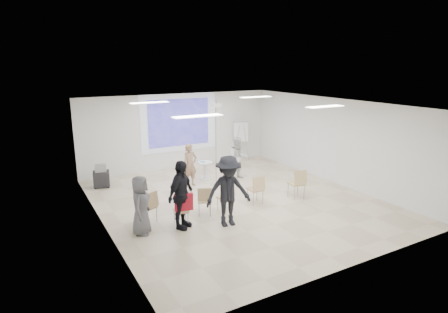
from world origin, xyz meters
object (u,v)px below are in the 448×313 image
chair_center (227,195)px  av_cart (101,177)px  chair_left_inner (205,199)px  audience_left (181,190)px  player_left (190,162)px  player_right (238,156)px  flipchart_easel (241,132)px  chair_left_mid (181,209)px  laptop (204,199)px  chair_right_inner (257,188)px  pedestal_table (205,169)px  audience_mid (228,187)px  audience_outer (141,202)px  chair_right_far (298,182)px  chair_far_left (149,205)px

chair_center → av_cart: (-2.69, 4.01, -0.12)m
chair_left_inner → audience_left: size_ratio=0.40×
player_left → player_right: player_right is taller
flipchart_easel → player_left: bearing=-126.7°
av_cart → chair_left_mid: bearing=-62.8°
chair_left_inner → laptop: chair_left_inner is taller
player_left → chair_right_inner: 2.78m
chair_center → flipchart_easel: (3.43, 4.78, 0.79)m
chair_right_inner → pedestal_table: bearing=96.6°
pedestal_table → audience_mid: size_ratio=0.32×
audience_left → audience_outer: bearing=132.7°
audience_mid → av_cart: audience_mid is taller
chair_right_far → laptop: bearing=-179.2°
player_right → laptop: (-2.59, -2.41, -0.42)m
audience_mid → flipchart_easel: audience_mid is taller
chair_left_inner → av_cart: chair_left_inner is taller
chair_right_inner → flipchart_easel: bearing=65.5°
pedestal_table → chair_right_inner: size_ratio=0.77×
chair_left_inner → laptop: size_ratio=2.73×
av_cart → player_left: bearing=-14.6°
chair_right_far → audience_left: audience_left is taller
player_left → player_right: 1.90m
player_right → chair_right_inner: 2.64m
pedestal_table → audience_outer: audience_outer is taller
chair_far_left → laptop: (1.55, -0.15, -0.08)m
audience_mid → audience_outer: 2.24m
audience_mid → flipchart_easel: bearing=63.7°
audience_outer → flipchart_easel: bearing=-17.5°
chair_left_inner → audience_mid: size_ratio=0.39×
chair_left_inner → audience_outer: 1.93m
player_left → audience_outer: (-2.61, -2.83, -0.01)m
chair_right_inner → chair_right_far: chair_right_far is taller
chair_right_far → av_cart: (-5.14, 4.20, -0.20)m
flipchart_easel → chair_right_inner: bearing=-95.6°
chair_right_far → audience_mid: audience_mid is taller
chair_center → audience_mid: 1.10m
flipchart_easel → chair_center: bearing=-104.7°
audience_mid → flipchart_easel: (3.87, 5.61, 0.21)m
chair_left_mid → chair_center: chair_center is taller
audience_left → av_cart: (-1.11, 4.40, -0.67)m
audience_outer → player_left: bearing=-9.9°
chair_right_far → chair_right_inner: bearing=176.1°
chair_left_inner → audience_mid: bearing=-49.5°
audience_left → chair_left_inner: bearing=-9.7°
chair_right_inner → laptop: size_ratio=2.89×
pedestal_table → player_left: (-0.79, -0.43, 0.47)m
player_right → audience_outer: (-4.51, -2.74, -0.02)m
pedestal_table → player_right: (1.10, -0.53, 0.49)m
player_right → flipchart_easel: 2.72m
chair_left_inner → chair_center: 0.70m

